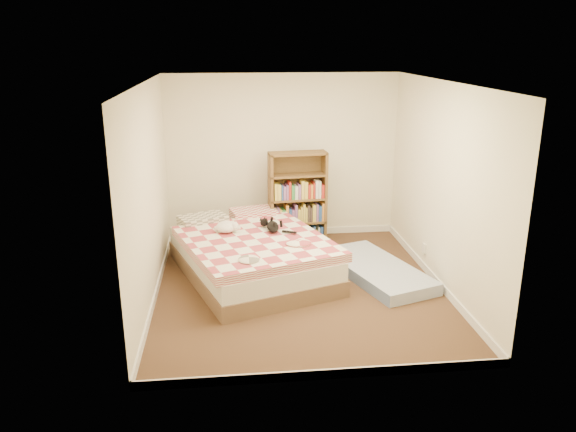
{
  "coord_description": "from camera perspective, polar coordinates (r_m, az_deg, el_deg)",
  "views": [
    {
      "loc": [
        -0.83,
        -6.36,
        2.95
      ],
      "look_at": [
        -0.1,
        0.3,
        0.85
      ],
      "focal_mm": 35.0,
      "sensor_mm": 36.0,
      "label": 1
    }
  ],
  "objects": [
    {
      "name": "black_cat",
      "position": [
        7.4,
        -1.56,
        -1.01
      ],
      "size": [
        0.32,
        0.59,
        0.13
      ],
      "rotation": [
        0.0,
        0.0,
        0.57
      ],
      "color": "black",
      "rests_on": "bed"
    },
    {
      "name": "bookshelf",
      "position": [
        8.37,
        0.95,
        0.6
      ],
      "size": [
        0.87,
        0.36,
        1.41
      ],
      "rotation": [
        0.0,
        0.0,
        0.09
      ],
      "color": "#533A1C",
      "rests_on": "room"
    },
    {
      "name": "white_dog",
      "position": [
        7.36,
        -6.25,
        -1.11
      ],
      "size": [
        0.36,
        0.38,
        0.14
      ],
      "rotation": [
        0.0,
        0.0,
        0.46
      ],
      "color": "white",
      "rests_on": "bed"
    },
    {
      "name": "floor_mattress",
      "position": [
        7.46,
        8.97,
        -5.46
      ],
      "size": [
        1.29,
        1.87,
        0.15
      ],
      "primitive_type": "cube",
      "rotation": [
        0.0,
        0.0,
        0.33
      ],
      "color": "#677EAB",
      "rests_on": "room"
    },
    {
      "name": "room",
      "position": [
        6.65,
        1.17,
        2.14
      ],
      "size": [
        3.51,
        4.01,
        2.51
      ],
      "color": "#4D2E21",
      "rests_on": "ground"
    },
    {
      "name": "bed",
      "position": [
        7.38,
        -3.75,
        -3.83
      ],
      "size": [
        2.27,
        2.7,
        0.61
      ],
      "rotation": [
        0.0,
        0.0,
        0.33
      ],
      "color": "brown",
      "rests_on": "room"
    }
  ]
}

